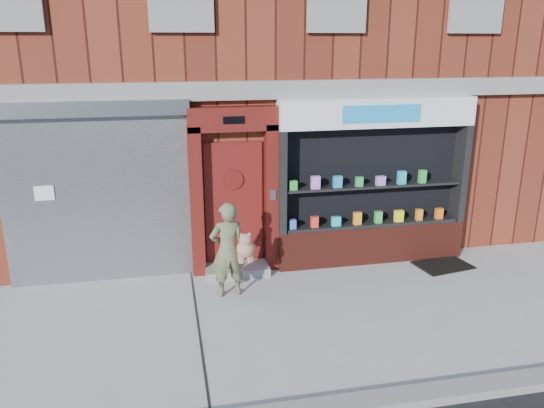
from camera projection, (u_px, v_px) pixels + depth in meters
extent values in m
plane|color=#9E9E99|center=(303.00, 316.00, 7.89)|extent=(80.00, 80.00, 0.00)
cube|color=gray|center=(353.00, 406.00, 5.86)|extent=(60.00, 0.30, 0.12)
cube|color=maroon|center=(240.00, 38.00, 12.33)|extent=(12.00, 8.00, 8.00)
cube|color=gray|center=(277.00, 90.00, 8.76)|extent=(12.00, 0.16, 0.30)
cube|color=gray|center=(98.00, 201.00, 8.72)|extent=(3.00, 0.10, 2.80)
cube|color=slate|center=(88.00, 108.00, 8.22)|extent=(3.10, 0.30, 0.24)
cube|color=white|center=(44.00, 193.00, 8.44)|extent=(0.30, 0.01, 0.24)
cube|color=#4F100D|center=(196.00, 203.00, 8.98)|extent=(0.22, 0.28, 2.60)
cube|color=#4F100D|center=(271.00, 198.00, 9.23)|extent=(0.22, 0.28, 2.60)
cube|color=#4F100D|center=(233.00, 119.00, 8.69)|extent=(1.50, 0.28, 0.40)
cube|color=black|center=(234.00, 120.00, 8.55)|extent=(0.35, 0.01, 0.12)
cube|color=#601511|center=(234.00, 204.00, 9.24)|extent=(1.00, 0.06, 2.20)
cylinder|color=black|center=(233.00, 180.00, 9.07)|extent=(0.28, 0.02, 0.28)
cylinder|color=#4F100D|center=(234.00, 180.00, 9.06)|extent=(0.34, 0.02, 0.34)
cube|color=gray|center=(237.00, 270.00, 9.31)|extent=(1.10, 0.55, 0.15)
cube|color=slate|center=(273.00, 195.00, 9.06)|extent=(0.10, 0.02, 0.18)
cube|color=#5E1F16|center=(370.00, 243.00, 9.81)|extent=(3.50, 0.40, 0.70)
cube|color=black|center=(281.00, 182.00, 9.12)|extent=(0.12, 0.40, 1.80)
cube|color=black|center=(460.00, 173.00, 9.76)|extent=(0.12, 0.40, 1.80)
cube|color=black|center=(370.00, 175.00, 9.61)|extent=(3.30, 0.03, 1.80)
cube|color=black|center=(371.00, 223.00, 9.70)|extent=(3.20, 0.36, 0.06)
cube|color=black|center=(373.00, 185.00, 9.48)|extent=(3.20, 0.36, 0.04)
cube|color=white|center=(377.00, 112.00, 9.10)|extent=(3.50, 0.40, 0.50)
cube|color=#1A84C6|center=(382.00, 114.00, 8.91)|extent=(1.40, 0.01, 0.30)
cube|color=#3A6AC7|center=(293.00, 224.00, 9.30)|extent=(0.12, 0.09, 0.17)
cube|color=red|center=(314.00, 222.00, 9.37)|extent=(0.13, 0.09, 0.20)
cube|color=#29BFCE|center=(336.00, 221.00, 9.45)|extent=(0.16, 0.09, 0.17)
cube|color=orange|center=(357.00, 218.00, 9.52)|extent=(0.14, 0.09, 0.23)
cube|color=green|center=(378.00, 217.00, 9.60)|extent=(0.13, 0.09, 0.22)
cube|color=#FFFA1A|center=(399.00, 216.00, 9.68)|extent=(0.16, 0.09, 0.21)
cube|color=orange|center=(419.00, 215.00, 9.75)|extent=(0.11, 0.09, 0.21)
cube|color=orange|center=(439.00, 213.00, 9.83)|extent=(0.13, 0.09, 0.20)
cube|color=green|center=(293.00, 185.00, 9.09)|extent=(0.14, 0.09, 0.16)
cube|color=#C07FE4|center=(315.00, 182.00, 9.16)|extent=(0.15, 0.09, 0.22)
cube|color=teal|center=(338.00, 182.00, 9.24)|extent=(0.15, 0.09, 0.21)
cube|color=green|center=(359.00, 182.00, 9.32)|extent=(0.13, 0.09, 0.17)
cube|color=#AF7DE1|center=(381.00, 181.00, 9.40)|extent=(0.17, 0.09, 0.16)
cube|color=#29A8CD|center=(402.00, 177.00, 9.46)|extent=(0.14, 0.09, 0.24)
cube|color=green|center=(422.00, 176.00, 9.54)|extent=(0.12, 0.09, 0.24)
imported|color=#5F6442|center=(228.00, 250.00, 8.34)|extent=(0.61, 0.44, 1.55)
sphere|color=#9B674D|center=(245.00, 249.00, 8.33)|extent=(0.29, 0.29, 0.29)
sphere|color=#9B674D|center=(246.00, 240.00, 8.24)|extent=(0.19, 0.19, 0.19)
sphere|color=#9B674D|center=(242.00, 235.00, 8.20)|extent=(0.07, 0.07, 0.07)
sphere|color=#9B674D|center=(249.00, 235.00, 8.23)|extent=(0.07, 0.07, 0.07)
cylinder|color=#9B674D|center=(240.00, 258.00, 8.36)|extent=(0.07, 0.07, 0.17)
cylinder|color=#9B674D|center=(252.00, 257.00, 8.39)|extent=(0.07, 0.07, 0.17)
cylinder|color=#9B674D|center=(242.00, 258.00, 8.35)|extent=(0.07, 0.07, 0.17)
cylinder|color=#9B674D|center=(249.00, 257.00, 8.37)|extent=(0.07, 0.07, 0.17)
cube|color=black|center=(443.00, 265.00, 9.66)|extent=(1.06, 0.82, 0.02)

